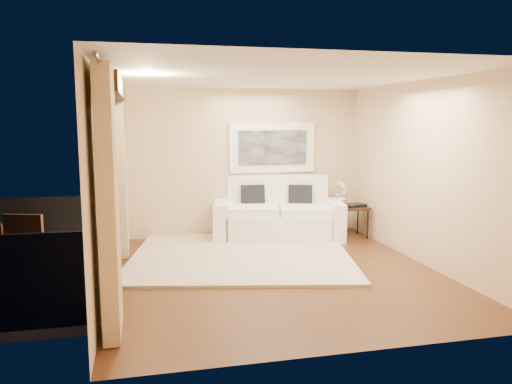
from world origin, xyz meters
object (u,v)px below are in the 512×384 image
object	(u,v)px
bistro_table	(17,245)
ice_bucket	(3,230)
side_table	(352,210)
balcony_chair_near	(20,254)
orchid	(342,192)
sofa	(278,216)

from	to	relation	value
bistro_table	ice_bucket	size ratio (longest dim) A/B	3.50
bistro_table	ice_bucket	distance (m)	0.26
side_table	ice_bucket	size ratio (longest dim) A/B	2.85
balcony_chair_near	orchid	bearing A→B (deg)	43.86
bistro_table	balcony_chair_near	size ratio (longest dim) A/B	0.66
side_table	balcony_chair_near	bearing A→B (deg)	-155.05
side_table	orchid	size ratio (longest dim) A/B	1.17
sofa	orchid	size ratio (longest dim) A/B	5.05
orchid	ice_bucket	world-z (taller)	orchid
side_table	bistro_table	size ratio (longest dim) A/B	0.81
orchid	bistro_table	xyz separation A→B (m)	(-5.07, -2.07, -0.19)
side_table	ice_bucket	xyz separation A→B (m)	(-5.39, -1.84, 0.29)
orchid	side_table	bearing A→B (deg)	-47.04
sofa	bistro_table	size ratio (longest dim) A/B	3.50
balcony_chair_near	side_table	bearing A→B (deg)	41.71
orchid	balcony_chair_near	size ratio (longest dim) A/B	0.46
bistro_table	side_table	bearing A→B (deg)	20.09
sofa	bistro_table	distance (m)	4.50
sofa	bistro_table	bearing A→B (deg)	-138.43
orchid	balcony_chair_near	xyz separation A→B (m)	(-4.94, -2.53, -0.19)
side_table	orchid	world-z (taller)	orchid
bistro_table	balcony_chair_near	distance (m)	0.48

